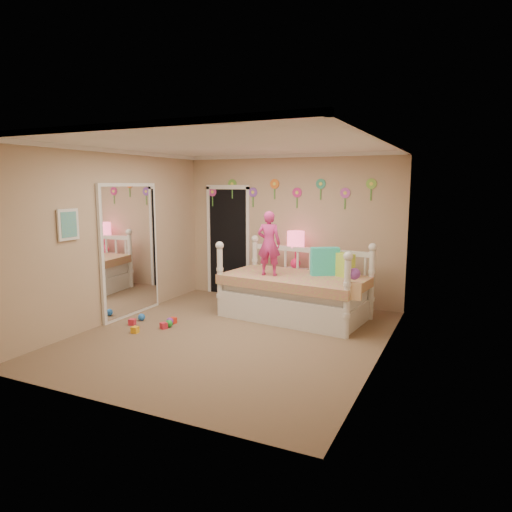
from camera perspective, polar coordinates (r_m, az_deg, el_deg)
The scene contains 18 objects.
floor at distance 6.49m, azimuth -3.09°, elevation -9.88°, with size 4.00×4.50×0.01m, color #7F684C.
ceiling at distance 6.17m, azimuth -3.29°, elevation 13.63°, with size 4.00×4.50×0.01m, color white.
back_wall at distance 8.24m, azimuth 4.24°, elevation 3.35°, with size 4.00×0.01×2.60m, color tan.
left_wall at distance 7.36m, azimuth -17.06°, elevation 2.34°, with size 0.01×4.50×2.60m, color tan.
right_wall at distance 5.55m, azimuth 15.33°, elevation 0.42°, with size 0.01×4.50×2.60m, color tan.
crown_molding at distance 6.17m, azimuth -3.29°, elevation 13.35°, with size 4.00×4.50×0.06m, color white, non-canonical shape.
daybed at distance 7.26m, azimuth 4.78°, elevation -2.92°, with size 2.24×1.20×1.21m, color white, non-canonical shape.
pillow_turquoise at distance 7.28m, azimuth 8.48°, elevation -0.66°, with size 0.44×0.15×0.44m, color #2AD4CD.
pillow_lime at distance 7.23m, azimuth 10.69°, elevation -1.07°, with size 0.38×0.14×0.36m, color #BBE044.
child at distance 7.16m, azimuth 1.60°, elevation 1.56°, with size 0.37×0.24×1.00m, color #D83187.
nightstand at distance 8.07m, azimuth 4.84°, elevation -3.81°, with size 0.39×0.29×0.64m, color white.
table_lamp at distance 7.94m, azimuth 4.91°, elevation 1.50°, with size 0.30×0.30×0.65m.
closet_doorway at distance 8.78m, azimuth -3.46°, elevation 1.95°, with size 0.90×0.04×2.07m, color black.
flower_decals at distance 8.23m, azimuth 3.67°, elevation 7.82°, with size 3.40×0.02×0.50m, color #B2668C, non-canonical shape.
mirror_closet at distance 7.58m, azimuth -15.24°, elevation 0.69°, with size 0.07×1.30×2.10m, color white.
wall_picture at distance 6.67m, azimuth -22.14°, elevation 3.61°, with size 0.05×0.34×0.42m, color white.
hanging_bag at distance 6.38m, azimuth 11.95°, elevation -3.52°, with size 0.20×0.16×0.36m, color beige, non-canonical shape.
toy_scatter at distance 7.34m, azimuth -11.68°, elevation -7.39°, with size 0.80×1.30×0.11m, color #996666, non-canonical shape.
Camera 1 is at (2.92, -5.42, 2.08)m, focal length 32.47 mm.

